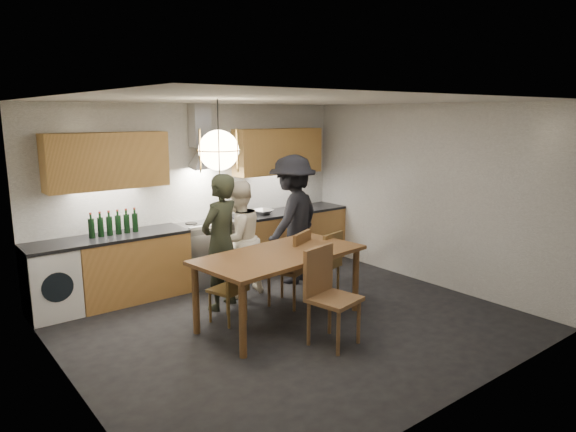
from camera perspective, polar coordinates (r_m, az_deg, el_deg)
ground at (r=6.30m, az=0.36°, el=-11.63°), size 5.00×5.00×0.00m
room_shell at (r=5.85m, az=0.38°, el=3.95°), size 5.02×4.52×2.61m
counter_run at (r=7.71m, az=-8.56°, el=-3.90°), size 5.00×0.62×0.90m
range_stove at (r=7.69m, az=-8.69°, el=-4.00°), size 0.90×0.60×0.92m
wall_fixtures at (r=7.55m, az=-9.47°, el=6.73°), size 4.30×0.54×1.10m
pendant_lamp at (r=5.16m, az=-7.71°, el=7.25°), size 0.43×0.43×0.70m
dining_table at (r=6.06m, az=-0.89°, el=-5.01°), size 2.12×1.23×0.85m
chair_back_left at (r=6.14m, az=-6.21°, el=-7.64°), size 0.46×0.46×0.82m
chair_back_mid at (r=6.61m, az=0.70°, el=-5.29°), size 0.59×0.59×0.99m
chair_back_right at (r=6.95m, az=4.29°, el=-4.91°), size 0.49×0.49×0.91m
chair_front at (r=5.59m, az=4.35°, el=-8.10°), size 0.56×0.56×1.05m
person_left at (r=6.54m, az=-7.50°, el=-2.87°), size 0.74×0.61×1.73m
person_mid at (r=6.95m, az=-5.58°, el=-2.58°), size 0.86×0.72×1.58m
person_right at (r=7.49m, az=0.53°, el=-0.37°), size 1.39×1.13×1.88m
mixing_bowl at (r=8.07m, az=-2.80°, el=0.45°), size 0.36×0.36×0.08m
stock_pot at (r=8.59m, az=1.40°, el=1.31°), size 0.22×0.22×0.13m
wine_bottles at (r=7.06m, az=-18.80°, el=-0.70°), size 0.65×0.08×0.32m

